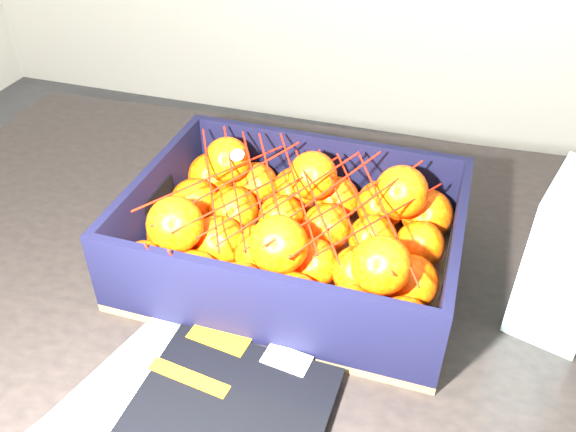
% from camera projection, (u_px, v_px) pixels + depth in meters
% --- Properties ---
extents(table, '(1.24, 0.87, 0.75)m').
position_uv_depth(table, '(260.00, 301.00, 0.94)').
color(table, black).
rests_on(table, ground).
extents(produce_crate, '(0.43, 0.33, 0.12)m').
position_uv_depth(produce_crate, '(295.00, 245.00, 0.83)').
color(produce_crate, olive).
rests_on(produce_crate, table).
extents(clementine_heap, '(0.41, 0.30, 0.13)m').
position_uv_depth(clementine_heap, '(293.00, 232.00, 0.82)').
color(clementine_heap, '#F24605').
rests_on(clementine_heap, produce_crate).
extents(mesh_net, '(0.36, 0.29, 0.09)m').
position_uv_depth(mesh_net, '(289.00, 198.00, 0.77)').
color(mesh_net, red).
rests_on(mesh_net, clementine_heap).
extents(retail_carton, '(0.12, 0.15, 0.20)m').
position_uv_depth(retail_carton, '(571.00, 256.00, 0.72)').
color(retail_carton, white).
rests_on(retail_carton, table).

